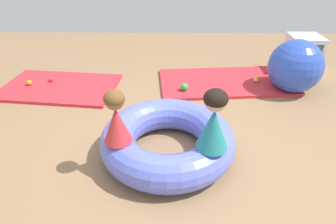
# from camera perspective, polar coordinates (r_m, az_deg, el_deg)

# --- Properties ---
(ground_plane) EXTENTS (8.00, 8.00, 0.00)m
(ground_plane) POSITION_cam_1_polar(r_m,az_deg,el_deg) (2.90, 1.32, -6.94)
(ground_plane) COLOR #93704C
(gym_mat_near_left) EXTENTS (1.61, 1.10, 0.04)m
(gym_mat_near_left) POSITION_cam_1_polar(r_m,az_deg,el_deg) (4.27, -20.48, 4.61)
(gym_mat_near_left) COLOR red
(gym_mat_near_left) RESTS_ON ground
(gym_mat_far_left) EXTENTS (1.93, 1.12, 0.04)m
(gym_mat_far_left) POSITION_cam_1_polar(r_m,az_deg,el_deg) (4.24, 11.29, 5.83)
(gym_mat_far_left) COLOR red
(gym_mat_far_left) RESTS_ON ground
(inflatable_cushion) EXTENTS (1.25, 1.25, 0.32)m
(inflatable_cushion) POSITION_cam_1_polar(r_m,az_deg,el_deg) (2.73, -0.06, -5.45)
(inflatable_cushion) COLOR #6070E5
(inflatable_cushion) RESTS_ON ground
(child_in_red) EXTENTS (0.31, 0.31, 0.47)m
(child_in_red) POSITION_cam_1_polar(r_m,az_deg,el_deg) (2.36, -10.12, -1.08)
(child_in_red) COLOR red
(child_in_red) RESTS_ON inflatable_cushion
(child_in_teal) EXTENTS (0.33, 0.33, 0.52)m
(child_in_teal) POSITION_cam_1_polar(r_m,az_deg,el_deg) (2.27, 8.95, -1.64)
(child_in_teal) COLOR teal
(child_in_teal) RESTS_ON inflatable_cushion
(play_ball_green) EXTENTS (0.10, 0.10, 0.10)m
(play_ball_green) POSITION_cam_1_polar(r_m,az_deg,el_deg) (3.85, 3.20, 4.91)
(play_ball_green) COLOR green
(play_ball_green) RESTS_ON gym_mat_far_left
(play_ball_pink) EXTENTS (0.11, 0.11, 0.11)m
(play_ball_pink) POSITION_cam_1_polar(r_m,az_deg,el_deg) (4.62, 19.48, 7.78)
(play_ball_pink) COLOR pink
(play_ball_pink) RESTS_ON gym_mat_far_left
(play_ball_orange) EXTENTS (0.08, 0.08, 0.08)m
(play_ball_orange) POSITION_cam_1_polar(r_m,az_deg,el_deg) (4.42, -25.57, 5.22)
(play_ball_orange) COLOR orange
(play_ball_orange) RESTS_ON gym_mat_near_left
(play_ball_yellow) EXTENTS (0.08, 0.08, 0.08)m
(play_ball_yellow) POSITION_cam_1_polar(r_m,az_deg,el_deg) (4.26, 16.87, 6.08)
(play_ball_yellow) COLOR yellow
(play_ball_yellow) RESTS_ON gym_mat_far_left
(play_ball_red) EXTENTS (0.06, 0.06, 0.06)m
(play_ball_red) POSITION_cam_1_polar(r_m,az_deg,el_deg) (4.42, -21.97, 5.92)
(play_ball_red) COLOR red
(play_ball_red) RESTS_ON gym_mat_near_left
(exercise_ball_large) EXTENTS (0.69, 0.69, 0.69)m
(exercise_ball_large) POSITION_cam_1_polar(r_m,az_deg,el_deg) (4.16, 23.69, 8.18)
(exercise_ball_large) COLOR blue
(exercise_ball_large) RESTS_ON ground
(storage_cube) EXTENTS (0.44, 0.44, 0.56)m
(storage_cube) POSITION_cam_1_polar(r_m,az_deg,el_deg) (4.84, 24.94, 10.07)
(storage_cube) COLOR white
(storage_cube) RESTS_ON ground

